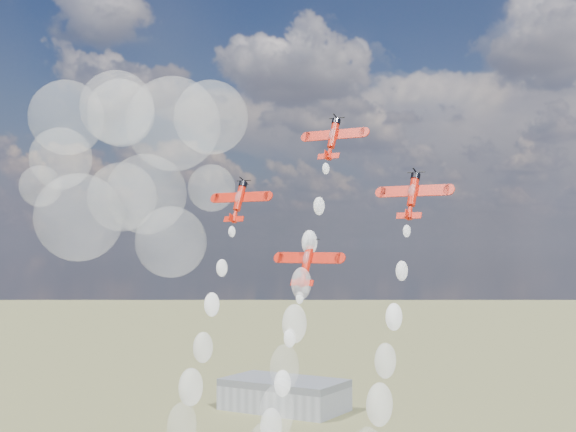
# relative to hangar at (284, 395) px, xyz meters

# --- Properties ---
(hangar) EXTENTS (50.00, 28.00, 13.00)m
(hangar) POSITION_rel_hangar_xyz_m (0.00, 0.00, 0.00)
(hangar) COLOR gray
(hangar) RESTS_ON ground
(plane_lead) EXTENTS (10.80, 5.09, 7.30)m
(plane_lead) POSITION_rel_hangar_xyz_m (115.63, -175.48, 80.84)
(plane_lead) COLOR red
(plane_lead) RESTS_ON ground
(plane_left) EXTENTS (10.80, 5.09, 7.30)m
(plane_left) POSITION_rel_hangar_xyz_m (100.06, -179.77, 70.83)
(plane_left) COLOR red
(plane_left) RESTS_ON ground
(plane_right) EXTENTS (10.80, 5.09, 7.30)m
(plane_right) POSITION_rel_hangar_xyz_m (131.19, -179.77, 70.83)
(plane_right) COLOR red
(plane_right) RESTS_ON ground
(plane_slot) EXTENTS (10.80, 5.09, 7.30)m
(plane_slot) POSITION_rel_hangar_xyz_m (115.63, -184.07, 60.82)
(plane_slot) COLOR red
(plane_slot) RESTS_ON ground
(smoke_trail_lead) EXTENTS (5.52, 20.22, 44.55)m
(smoke_trail_lead) POSITION_rel_hangar_xyz_m (115.42, -191.77, 42.17)
(smoke_trail_lead) COLOR white
(smoke_trail_lead) RESTS_ON plane_lead
(drifted_smoke_cloud) EXTENTS (68.70, 40.70, 47.66)m
(drifted_smoke_cloud) POSITION_rel_hangar_xyz_m (50.83, -153.81, 82.45)
(drifted_smoke_cloud) COLOR white
(drifted_smoke_cloud) RESTS_ON ground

